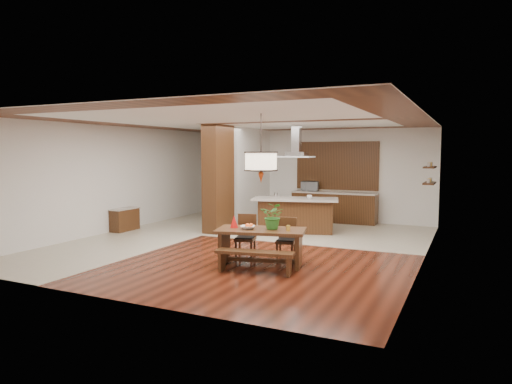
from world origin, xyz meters
The scene contains 25 objects.
room_shell centered at (0.00, 0.00, 2.06)m, with size 9.00×9.04×2.92m.
tile_hallway centered at (-2.75, 0.00, 0.01)m, with size 2.50×9.00×0.01m, color beige.
tile_kitchen centered at (1.25, 2.50, 0.01)m, with size 5.50×4.00×0.01m, color beige.
soffit_band centered at (0.00, 0.00, 2.88)m, with size 8.00×9.00×0.02m, color #3C1D0F.
partition_pier centered at (-1.40, 1.20, 1.45)m, with size 0.45×1.00×2.90m, color black.
partition_stub centered at (-1.40, 3.30, 1.45)m, with size 0.18×2.40×2.90m, color silver.
hallway_console centered at (-3.81, 0.20, 0.32)m, with size 0.37×0.88×0.63m, color black.
hallway_doorway centered at (-2.70, 4.40, 1.05)m, with size 1.10×0.20×2.10m, color black.
rear_counter centered at (1.00, 4.20, 0.48)m, with size 2.60×0.62×0.95m.
kitchen_window centered at (1.00, 4.46, 1.75)m, with size 2.60×0.08×1.50m, color brown.
shelf_lower centered at (3.87, 2.60, 1.40)m, with size 0.26×0.90×0.04m, color black.
shelf_upper centered at (3.87, 2.60, 1.80)m, with size 0.26×0.90×0.04m, color black.
dining_table centered at (1.19, -1.67, 0.52)m, with size 1.84×1.23×0.70m.
dining_bench centered at (1.34, -2.26, 0.20)m, with size 1.43×0.31×0.40m, color black, non-canonical shape.
dining_chair_left centered at (0.66, -1.27, 0.45)m, with size 0.39×0.39×0.89m, color black, non-canonical shape.
dining_chair_right centered at (1.48, -1.07, 0.42)m, with size 0.37×0.37×0.85m, color black, non-canonical shape.
pendant_lantern centered at (1.19, -1.67, 2.25)m, with size 0.64×0.64×1.31m, color beige, non-canonical shape.
foliage_plant centered at (1.42, -1.58, 0.96)m, with size 0.46×0.40×0.51m, color #296B23.
fruit_bowl centered at (0.97, -1.79, 0.73)m, with size 0.27×0.27×0.07m, color beige.
napkin_cone centered at (0.65, -1.74, 0.82)m, with size 0.15×0.15×0.24m, color red.
gold_ornament centered at (1.74, -1.65, 0.76)m, with size 0.08×0.08×0.11m, color gold.
kitchen_island centered at (0.55, 2.00, 0.48)m, with size 2.45×1.55×0.94m.
range_hood centered at (0.55, 2.01, 2.46)m, with size 0.90×0.55×0.87m, color silver, non-canonical shape.
island_cup centered at (0.96, 1.91, 0.99)m, with size 0.14×0.14×0.11m, color white.
microwave centered at (0.20, 4.21, 1.10)m, with size 0.54×0.36×0.30m, color #B6B8BE.
Camera 1 is at (4.80, -9.53, 2.17)m, focal length 32.00 mm.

